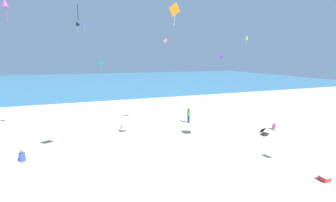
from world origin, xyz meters
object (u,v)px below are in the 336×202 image
at_px(kite_magenta, 5,3).
at_px(kite_lime, 247,37).
at_px(beach_chair_near_camera, 123,128).
at_px(kite_pink, 165,41).
at_px(person_4, 274,127).
at_px(kite_orange, 175,10).
at_px(cooler_box, 325,178).
at_px(kite_black, 77,23).
at_px(kite_teal, 101,64).
at_px(kite_blue, 84,26).
at_px(kite_purple, 221,57).
at_px(person_1, 189,114).
at_px(beach_chair_far_right, 264,132).
at_px(person_5, 22,157).

bearing_deg(kite_magenta, kite_lime, 8.31).
bearing_deg(beach_chair_near_camera, kite_pink, 42.96).
bearing_deg(person_4, kite_orange, -103.49).
height_order(cooler_box, kite_magenta, kite_magenta).
bearing_deg(kite_black, kite_pink, 24.71).
relative_size(kite_teal, kite_blue, 1.31).
xyz_separation_m(kite_purple, kite_blue, (-19.44, 7.38, 4.67)).
xyz_separation_m(cooler_box, person_1, (-2.60, 10.72, 0.69)).
bearing_deg(kite_pink, beach_chair_far_right, -87.74).
bearing_deg(cooler_box, kite_black, 119.35).
distance_m(cooler_box, kite_purple, 22.80).
relative_size(kite_orange, kite_black, 1.29).
height_order(person_4, kite_lime, kite_lime).
height_order(person_4, person_5, person_5).
height_order(beach_chair_near_camera, kite_orange, kite_orange).
bearing_deg(kite_teal, kite_purple, -1.27).
xyz_separation_m(kite_magenta, kite_black, (3.61, 10.74, 0.56)).
height_order(person_4, kite_orange, kite_orange).
distance_m(kite_teal, kite_orange, 13.51).
bearing_deg(kite_blue, kite_black, -94.73).
distance_m(beach_chair_near_camera, person_4, 12.98).
xyz_separation_m(beach_chair_far_right, kite_lime, (5.31, 9.44, 8.37)).
bearing_deg(kite_blue, person_4, -53.61).
bearing_deg(kite_blue, beach_chair_near_camera, -79.06).
height_order(person_1, kite_pink, kite_pink).
bearing_deg(cooler_box, beach_chair_near_camera, 130.61).
height_order(kite_purple, kite_blue, kite_blue).
bearing_deg(kite_teal, kite_black, 149.66).
relative_size(beach_chair_near_camera, kite_pink, 0.56).
distance_m(person_4, kite_black, 25.06).
relative_size(person_4, kite_pink, 0.49).
xyz_separation_m(person_5, kite_blue, (2.81, 21.01, 10.66)).
relative_size(kite_pink, kite_purple, 1.03).
relative_size(person_4, kite_orange, 0.37).
xyz_separation_m(kite_magenta, kite_teal, (6.13, 9.26, -4.46)).
bearing_deg(kite_black, beach_chair_near_camera, -72.43).
bearing_deg(kite_black, kite_purple, -5.35).
height_order(kite_pink, kite_black, kite_black).
height_order(kite_magenta, kite_purple, kite_magenta).
bearing_deg(kite_lime, kite_purple, 89.64).
bearing_deg(kite_orange, kite_purple, 43.48).
bearing_deg(kite_black, kite_blue, 85.27).
height_order(beach_chair_near_camera, kite_black, kite_black).
height_order(beach_chair_far_right, person_4, person_4).
bearing_deg(kite_blue, kite_lime, -33.45).
bearing_deg(kite_magenta, kite_purple, 20.68).
bearing_deg(kite_orange, person_4, -21.26).
distance_m(cooler_box, kite_pink, 30.29).
relative_size(kite_black, kite_lime, 1.30).
xyz_separation_m(cooler_box, kite_orange, (-4.47, 9.72, 9.61)).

